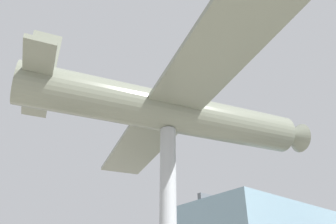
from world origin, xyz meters
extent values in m
cube|color=#51565B|center=(-8.70, 15.68, 8.09)|extent=(0.36, 11.46, 0.60)
cylinder|color=#999EA3|center=(0.00, 0.00, 3.70)|extent=(0.63, 0.63, 7.40)
cylinder|color=slate|center=(0.00, 0.00, 8.23)|extent=(4.97, 11.89, 1.66)
cube|color=slate|center=(0.00, 0.00, 8.23)|extent=(16.03, 6.78, 0.18)
cube|color=slate|center=(-1.49, -5.03, 8.36)|extent=(5.20, 2.41, 0.18)
cube|color=slate|center=(-1.49, -5.03, 9.57)|extent=(0.48, 1.11, 2.33)
cone|color=slate|center=(1.84, 6.21, 8.23)|extent=(1.65, 1.40, 1.41)
sphere|color=black|center=(2.04, 6.88, 8.23)|extent=(0.44, 0.44, 0.44)
camera|label=1|loc=(9.40, -7.45, 1.49)|focal=35.00mm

